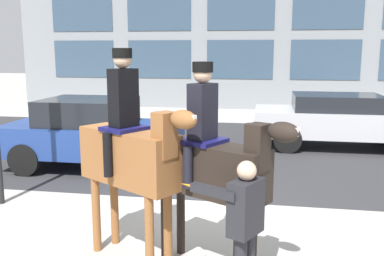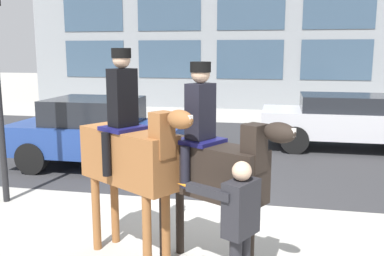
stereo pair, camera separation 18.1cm
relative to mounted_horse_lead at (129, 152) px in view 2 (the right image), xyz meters
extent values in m
plane|color=#9E9B93|center=(0.44, 1.80, -1.42)|extent=(80.00, 80.00, 0.00)
cube|color=#2D2D30|center=(0.44, 6.55, -1.42)|extent=(21.17, 8.50, 0.01)
cube|color=#33475B|center=(-7.01, 14.63, 0.84)|extent=(2.98, 0.02, 1.73)
cube|color=#33475B|center=(-3.29, 14.63, 0.84)|extent=(2.98, 0.02, 1.73)
cube|color=#33475B|center=(0.44, 14.63, 0.84)|extent=(2.98, 0.02, 1.73)
cube|color=#33475B|center=(4.16, 14.63, 0.84)|extent=(2.98, 0.02, 1.73)
cube|color=#33475B|center=(-7.01, 14.63, 3.01)|extent=(2.98, 0.02, 1.73)
cube|color=#33475B|center=(-3.29, 14.63, 3.01)|extent=(2.98, 0.02, 1.73)
cube|color=#33475B|center=(0.44, 14.63, 3.01)|extent=(2.98, 0.02, 1.73)
cube|color=#33475B|center=(4.16, 14.63, 3.01)|extent=(2.98, 0.02, 1.73)
cube|color=brown|center=(-0.03, 0.02, -0.06)|extent=(1.46, 1.13, 0.68)
cylinder|color=brown|center=(0.49, -0.12, -0.91)|extent=(0.11, 0.11, 1.02)
cylinder|color=brown|center=(0.33, -0.39, -0.91)|extent=(0.11, 0.11, 1.02)
cylinder|color=brown|center=(-0.39, 0.42, -0.91)|extent=(0.11, 0.11, 1.02)
cylinder|color=brown|center=(-0.55, 0.16, -0.91)|extent=(0.11, 0.11, 1.02)
cube|color=brown|center=(0.51, -0.32, 0.30)|extent=(0.30, 0.31, 0.53)
cube|color=black|center=(0.41, -0.25, 0.32)|extent=(0.08, 0.09, 0.48)
ellipsoid|color=brown|center=(0.76, -0.47, 0.51)|extent=(0.40, 0.35, 0.21)
cube|color=silver|center=(0.85, -0.53, 0.53)|extent=(0.13, 0.11, 0.08)
cylinder|color=black|center=(-0.68, 0.42, -0.17)|extent=(0.09, 0.09, 0.55)
cube|color=#14144C|center=(-0.09, 0.06, 0.29)|extent=(0.62, 0.64, 0.05)
cube|color=black|center=(-0.09, 0.06, 0.68)|extent=(0.36, 0.39, 0.71)
sphere|color=#D1A889|center=(-0.09, 0.06, 1.14)|extent=(0.22, 0.22, 0.22)
cylinder|color=black|center=(-0.09, 0.06, 1.22)|extent=(0.24, 0.24, 0.12)
cylinder|color=black|center=(0.05, 0.29, 0.00)|extent=(0.11, 0.11, 0.54)
cylinder|color=black|center=(-0.23, -0.17, 0.00)|extent=(0.11, 0.11, 0.54)
cube|color=black|center=(0.98, -0.11, -0.13)|extent=(1.54, 1.12, 0.61)
cylinder|color=black|center=(1.53, -0.24, -0.93)|extent=(0.11, 0.11, 0.99)
cylinder|color=black|center=(1.38, -0.51, -0.93)|extent=(0.11, 0.11, 0.99)
cylinder|color=black|center=(0.58, 0.29, -0.93)|extent=(0.11, 0.11, 0.99)
cylinder|color=black|center=(0.43, 0.02, -0.93)|extent=(0.11, 0.11, 0.99)
cube|color=black|center=(1.56, -0.43, 0.22)|extent=(0.29, 0.31, 0.52)
cube|color=black|center=(1.46, -0.38, 0.24)|extent=(0.07, 0.09, 0.46)
ellipsoid|color=black|center=(1.82, -0.58, 0.43)|extent=(0.41, 0.35, 0.21)
cube|color=silver|center=(1.92, -0.63, 0.45)|extent=(0.14, 0.11, 0.09)
cylinder|color=black|center=(0.28, 0.28, -0.23)|extent=(0.09, 0.09, 0.55)
cube|color=#14144C|center=(0.91, -0.07, 0.20)|extent=(0.63, 0.64, 0.05)
cube|color=black|center=(0.91, -0.07, 0.55)|extent=(0.35, 0.39, 0.65)
sphere|color=#D1A889|center=(0.91, -0.07, 0.99)|extent=(0.22, 0.22, 0.22)
cylinder|color=black|center=(0.91, -0.07, 1.06)|extent=(0.24, 0.24, 0.12)
cylinder|color=black|center=(1.04, 0.16, -0.07)|extent=(0.11, 0.11, 0.49)
cylinder|color=black|center=(0.78, -0.31, -0.07)|extent=(0.11, 0.11, 0.49)
cube|color=#232328|center=(1.47, -0.80, -0.32)|extent=(0.38, 0.46, 0.57)
sphere|color=#D1A889|center=(1.47, -0.80, 0.06)|extent=(0.20, 0.20, 0.20)
cube|color=#232328|center=(1.14, -0.82, -0.16)|extent=(0.53, 0.34, 0.09)
cone|color=orange|center=(0.84, -0.66, -0.16)|extent=(0.18, 0.12, 0.04)
cube|color=navy|center=(-2.23, 4.10, -0.73)|extent=(3.91, 1.88, 0.68)
cube|color=black|center=(-2.33, 4.10, -0.11)|extent=(1.96, 1.66, 0.57)
cylinder|color=black|center=(-1.02, 3.23, -1.07)|extent=(0.70, 0.23, 0.70)
cylinder|color=black|center=(-1.02, 4.97, -1.07)|extent=(0.70, 0.23, 0.70)
cylinder|color=black|center=(-3.44, 3.23, -1.07)|extent=(0.70, 0.23, 0.70)
cylinder|color=black|center=(-3.44, 4.97, -1.07)|extent=(0.70, 0.23, 0.70)
cube|color=#B7B7BC|center=(3.68, 7.19, -0.71)|extent=(4.63, 1.88, 0.69)
cube|color=black|center=(3.56, 7.19, -0.15)|extent=(2.32, 1.66, 0.43)
cylinder|color=black|center=(2.24, 6.32, -1.05)|extent=(0.73, 0.23, 0.73)
cylinder|color=black|center=(2.24, 8.06, -1.05)|extent=(0.73, 0.23, 0.73)
camera|label=1|loc=(1.63, -4.96, 1.25)|focal=40.00mm
camera|label=2|loc=(1.81, -4.93, 1.25)|focal=40.00mm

